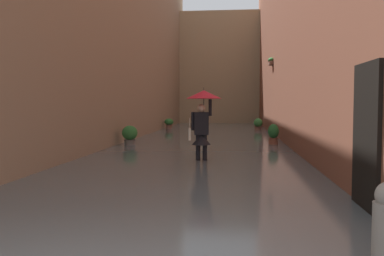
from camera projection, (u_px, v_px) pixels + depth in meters
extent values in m
plane|color=#605B56|center=(206.00, 143.00, 17.35)|extent=(73.55, 73.55, 0.00)
cube|color=#515B60|center=(206.00, 141.00, 17.35)|extent=(6.94, 35.42, 0.12)
cube|color=black|center=(367.00, 140.00, 5.87)|extent=(0.08, 1.10, 2.20)
cube|color=brown|center=(271.00, 63.00, 20.62)|extent=(0.20, 0.70, 0.18)
ellipsoid|color=#2D7033|center=(271.00, 60.00, 20.62)|extent=(0.28, 0.76, 0.24)
cube|color=tan|center=(220.00, 69.00, 32.60)|extent=(9.74, 1.80, 8.73)
cube|color=#4C4233|center=(198.00, 163.00, 10.99)|extent=(0.13, 0.25, 0.10)
cylinder|color=black|center=(198.00, 148.00, 10.97)|extent=(0.13, 0.13, 0.70)
cube|color=#4C4233|center=(205.00, 163.00, 10.99)|extent=(0.13, 0.25, 0.10)
cylinder|color=black|center=(205.00, 148.00, 10.97)|extent=(0.13, 0.13, 0.70)
cube|color=black|center=(201.00, 123.00, 10.93)|extent=(0.40, 0.26, 0.60)
cone|color=black|center=(201.00, 139.00, 10.96)|extent=(0.55, 0.55, 0.28)
sphere|color=#DBB293|center=(201.00, 108.00, 10.91)|extent=(0.22, 0.22, 0.22)
cylinder|color=black|center=(210.00, 108.00, 10.91)|extent=(0.09, 0.09, 0.44)
cylinder|color=black|center=(193.00, 121.00, 10.93)|extent=(0.09, 0.09, 0.48)
cylinder|color=black|center=(204.00, 103.00, 10.90)|extent=(0.02, 0.02, 0.46)
cone|color=red|center=(204.00, 94.00, 10.89)|extent=(0.94, 0.94, 0.22)
cylinder|color=black|center=(204.00, 89.00, 10.88)|extent=(0.01, 0.01, 0.08)
cube|color=beige|center=(190.00, 134.00, 10.93)|extent=(0.09, 0.28, 0.32)
torus|color=beige|center=(190.00, 123.00, 10.91)|extent=(0.05, 0.30, 0.30)
cylinder|color=brown|center=(258.00, 130.00, 23.67)|extent=(0.36, 0.36, 0.31)
torus|color=brown|center=(258.00, 127.00, 23.66)|extent=(0.40, 0.40, 0.04)
ellipsoid|color=#387F3D|center=(258.00, 123.00, 23.64)|extent=(0.50, 0.50, 0.49)
cylinder|color=brown|center=(169.00, 128.00, 24.69)|extent=(0.34, 0.34, 0.36)
torus|color=brown|center=(169.00, 125.00, 24.68)|extent=(0.38, 0.38, 0.04)
ellipsoid|color=#2D7033|center=(169.00, 122.00, 24.67)|extent=(0.55, 0.55, 0.38)
cylinder|color=brown|center=(273.00, 143.00, 15.31)|extent=(0.34, 0.34, 0.34)
torus|color=brown|center=(273.00, 138.00, 15.30)|extent=(0.38, 0.38, 0.04)
ellipsoid|color=#23602D|center=(273.00, 131.00, 15.28)|extent=(0.40, 0.40, 0.53)
cylinder|color=#66605B|center=(130.00, 144.00, 15.10)|extent=(0.40, 0.40, 0.30)
torus|color=#56524E|center=(130.00, 140.00, 15.09)|extent=(0.43, 0.43, 0.04)
ellipsoid|color=#2D7033|center=(130.00, 133.00, 15.08)|extent=(0.56, 0.56, 0.53)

